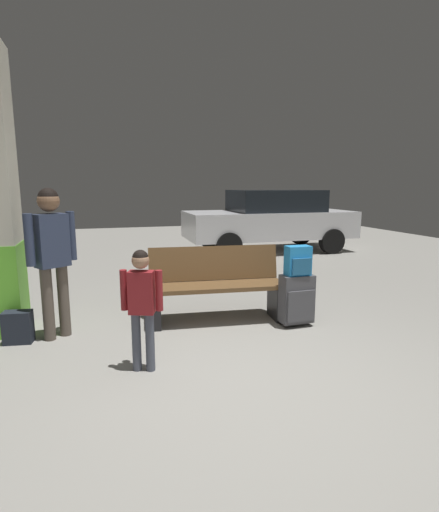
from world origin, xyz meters
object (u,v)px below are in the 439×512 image
object	(u,v)px
adult	(52,247)
backpack_dark_floor	(18,327)
bench	(216,285)
child	(142,297)
backpack_bright	(298,261)
suitcase	(297,299)
parked_car_near	(270,219)

from	to	relation	value
adult	backpack_dark_floor	size ratio (longest dim) A/B	4.70
bench	child	world-z (taller)	child
bench	adult	distance (m)	1.88
bench	child	xyz separation A→B (m)	(-1.00, -1.11, 0.23)
bench	backpack_dark_floor	size ratio (longest dim) A/B	4.84
backpack_bright	child	distance (m)	1.95
backpack_dark_floor	child	bearing A→B (deg)	-40.54
backpack_bright	backpack_dark_floor	size ratio (longest dim) A/B	1.00
suitcase	adult	size ratio (longest dim) A/B	0.38
parked_car_near	backpack_dark_floor	bearing A→B (deg)	-136.12
bench	parked_car_near	xyz separation A→B (m)	(2.75, 4.64, 0.36)
backpack_bright	adult	distance (m)	2.68
bench	backpack_bright	bearing A→B (deg)	-28.92
suitcase	adult	world-z (taller)	adult
bench	backpack_bright	xyz separation A→B (m)	(0.84, -0.46, 0.33)
bench	child	bearing A→B (deg)	-131.87
backpack_bright	adult	xyz separation A→B (m)	(-2.64, 0.41, 0.22)
backpack_bright	child	xyz separation A→B (m)	(-1.83, -0.65, -0.10)
bench	backpack_dark_floor	bearing A→B (deg)	-177.39
adult	suitcase	bearing A→B (deg)	-8.75
backpack_dark_floor	parked_car_near	bearing A→B (deg)	43.88
bench	suitcase	size ratio (longest dim) A/B	2.72
adult	backpack_dark_floor	distance (m)	0.90
suitcase	parked_car_near	world-z (taller)	parked_car_near
backpack_dark_floor	parked_car_near	world-z (taller)	parked_car_near
adult	parked_car_near	xyz separation A→B (m)	(4.55, 4.70, -0.18)
backpack_bright	parked_car_near	bearing A→B (deg)	69.49
suitcase	adult	bearing A→B (deg)	171.25
bench	child	size ratio (longest dim) A/B	1.52
backpack_bright	child	bearing A→B (deg)	-160.54
parked_car_near	child	bearing A→B (deg)	-123.06
backpack_bright	suitcase	bearing A→B (deg)	75.90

